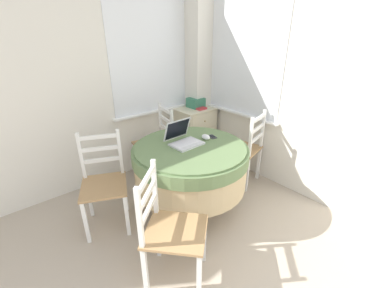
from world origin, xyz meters
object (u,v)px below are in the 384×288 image
cell_phone (212,137)px  dining_chair_near_right_window (244,149)px  laptop (183,139)px  computer_mouse (206,137)px  storage_box (196,103)px  round_dining_table (190,163)px  dining_chair_near_back_window (156,143)px  corner_cabinet (195,133)px  dining_chair_left_flank (104,183)px  book_on_cabinet (198,107)px  dining_chair_camera_near (170,230)px

cell_phone → dining_chair_near_right_window: dining_chair_near_right_window is taller
dining_chair_near_right_window → laptop: bearing=173.8°
computer_mouse → dining_chair_near_right_window: 0.70m
laptop → storage_box: size_ratio=1.52×
round_dining_table → dining_chair_near_back_window: 0.85m
dining_chair_near_back_window → corner_cabinet: (0.73, 0.09, -0.07)m
dining_chair_left_flank → book_on_cabinet: 1.75m
computer_mouse → dining_chair_near_back_window: 0.87m
round_dining_table → storage_box: bearing=46.3°
computer_mouse → storage_box: 1.15m
cell_phone → dining_chair_near_back_window: 0.88m
round_dining_table → book_on_cabinet: (0.89, 0.89, 0.22)m
round_dining_table → laptop: 0.26m
dining_chair_near_back_window → dining_chair_camera_near: bearing=-119.9°
cell_phone → dining_chair_near_right_window: size_ratio=0.12×
round_dining_table → computer_mouse: 0.31m
dining_chair_camera_near → book_on_cabinet: bearing=42.7°
laptop → dining_chair_near_back_window: laptop is taller
cell_phone → corner_cabinet: bearing=58.9°
round_dining_table → dining_chair_left_flank: 0.85m
laptop → book_on_cabinet: bearing=41.3°
computer_mouse → laptop: bearing=162.7°
round_dining_table → dining_chair_near_back_window: (0.13, 0.83, -0.10)m
dining_chair_camera_near → storage_box: 2.18m
dining_chair_left_flank → book_on_cabinet: (1.65, 0.51, 0.32)m
cell_phone → corner_cabinet: corner_cabinet is taller
laptop → corner_cabinet: (0.87, 0.82, -0.41)m
dining_chair_left_flank → dining_chair_near_right_window: bearing=-13.0°
corner_cabinet → storage_box: (0.04, 0.03, 0.45)m
dining_chair_near_back_window → dining_chair_camera_near: 1.57m
dining_chair_near_right_window → dining_chair_left_flank: 1.65m
dining_chair_left_flank → dining_chair_camera_near: bearing=-83.5°
laptop → dining_chair_camera_near: (-0.64, -0.63, -0.34)m
dining_chair_near_right_window → book_on_cabinet: bearing=87.6°
laptop → dining_chair_near_right_window: size_ratio=0.34×
dining_chair_camera_near → storage_box: bearing=43.6°
dining_chair_near_back_window → dining_chair_near_right_window: same height
dining_chair_near_back_window → storage_box: (0.77, 0.12, 0.37)m
dining_chair_camera_near → dining_chair_left_flank: same height
book_on_cabinet → cell_phone: bearing=-123.3°
cell_phone → storage_box: 1.10m
book_on_cabinet → dining_chair_near_right_window: bearing=-92.4°
dining_chair_near_back_window → book_on_cabinet: (0.76, 0.06, 0.32)m
round_dining_table → dining_chair_camera_near: bearing=-140.6°
cell_phone → dining_chair_camera_near: (-0.97, -0.56, -0.30)m
computer_mouse → dining_chair_camera_near: 1.09m
cell_phone → dining_chair_near_right_window: (0.53, -0.02, -0.30)m
round_dining_table → dining_chair_camera_near: dining_chair_camera_near is taller
storage_box → dining_chair_left_flank: bearing=-160.9°
book_on_cabinet → dining_chair_left_flank: bearing=-162.7°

